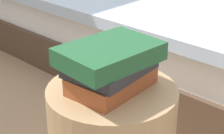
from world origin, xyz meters
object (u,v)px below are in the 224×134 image
(bed, at_px, (167,21))
(book_forest, at_px, (109,54))
(book_rust, at_px, (112,80))
(book_charcoal, at_px, (110,67))

(bed, height_order, book_forest, book_forest)
(book_forest, bearing_deg, bed, 32.25)
(book_forest, bearing_deg, book_rust, -1.41)
(bed, distance_m, book_charcoal, 1.50)
(book_charcoal, xyz_separation_m, book_forest, (-0.01, -0.00, 0.04))
(book_charcoal, distance_m, book_forest, 0.04)
(bed, height_order, book_rust, bed)
(book_charcoal, height_order, book_forest, book_forest)
(book_rust, relative_size, book_forest, 0.89)
(book_forest, bearing_deg, book_charcoal, 36.05)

